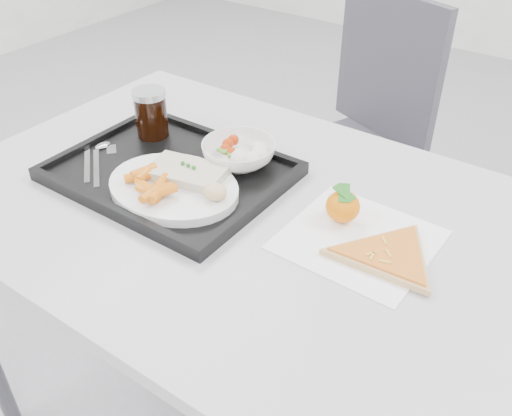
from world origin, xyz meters
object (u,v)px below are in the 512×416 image
at_px(pizza_slice, 388,255).
at_px(dinner_plate, 174,187).
at_px(tray, 170,173).
at_px(table, 245,232).
at_px(chair, 366,126).
at_px(cola_glass, 151,112).
at_px(salad_bowl, 239,153).
at_px(tangerine, 343,206).

bearing_deg(pizza_slice, dinner_plate, -170.73).
xyz_separation_m(tray, dinner_plate, (0.06, -0.05, 0.02)).
distance_m(table, pizza_slice, 0.30).
height_order(table, chair, chair).
bearing_deg(table, cola_glass, 165.07).
xyz_separation_m(table, salad_bowl, (-0.09, 0.10, 0.11)).
xyz_separation_m(chair, salad_bowl, (0.03, -0.72, 0.25)).
bearing_deg(tray, cola_glass, 145.69).
distance_m(salad_bowl, tangerine, 0.27).
relative_size(salad_bowl, tangerine, 2.31).
distance_m(chair, salad_bowl, 0.76).
relative_size(chair, salad_bowl, 6.11).
height_order(chair, pizza_slice, chair).
bearing_deg(table, salad_bowl, 131.26).
relative_size(cola_glass, tangerine, 1.64).
height_order(table, tangerine, tangerine).
xyz_separation_m(dinner_plate, tangerine, (0.30, 0.12, 0.01)).
height_order(chair, salad_bowl, chair).
height_order(table, tray, tray).
distance_m(dinner_plate, cola_glass, 0.25).
relative_size(table, pizza_slice, 3.82).
xyz_separation_m(salad_bowl, tangerine, (0.26, -0.04, -0.00)).
relative_size(tangerine, pizza_slice, 0.21).
bearing_deg(chair, dinner_plate, -90.29).
distance_m(salad_bowl, pizza_slice, 0.39).
distance_m(chair, pizza_slice, 0.94).
relative_size(chair, dinner_plate, 3.44).
bearing_deg(cola_glass, chair, 74.94).
bearing_deg(cola_glass, pizza_slice, -7.13).
bearing_deg(table, tray, -177.76).
relative_size(table, dinner_plate, 4.44).
height_order(chair, dinner_plate, chair).
distance_m(tangerine, pizza_slice, 0.13).
bearing_deg(table, chair, 98.41).
relative_size(tray, dinner_plate, 1.67).
height_order(salad_bowl, tangerine, tangerine).
bearing_deg(tray, table, 2.24).
bearing_deg(pizza_slice, cola_glass, 172.87).
bearing_deg(salad_bowl, tray, -132.81).
relative_size(cola_glass, pizza_slice, 0.34).
xyz_separation_m(dinner_plate, salad_bowl, (0.04, 0.16, 0.01)).
distance_m(table, tangerine, 0.21).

